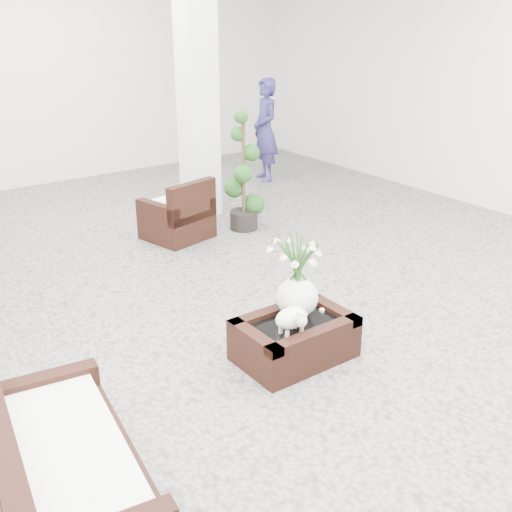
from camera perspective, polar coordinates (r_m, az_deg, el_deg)
ground at (r=5.72m, az=-0.59°, el=-5.45°), size 11.00×11.00×0.00m
column at (r=8.12m, az=-5.40°, el=15.74°), size 0.40×0.40×3.50m
coffee_table at (r=5.02m, az=3.52°, el=-7.68°), size 0.90×0.60×0.31m
sheep_figurine at (r=4.76m, az=3.24°, el=-5.87°), size 0.28×0.23×0.21m
planter_narcissus at (r=4.90m, az=3.84°, el=-1.21°), size 0.44×0.44×0.80m
tealight at (r=5.13m, az=6.03°, el=-4.92°), size 0.04×0.04×0.03m
armchair at (r=7.51m, az=-7.28°, el=4.32°), size 0.82×0.80×0.73m
loveseat at (r=3.64m, az=-16.89°, el=-17.45°), size 0.90×1.56×0.79m
topiary at (r=7.66m, az=-1.14°, el=7.65°), size 0.39×0.39×1.45m
shopper at (r=9.91m, az=0.85°, el=11.41°), size 0.52×0.66×1.58m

